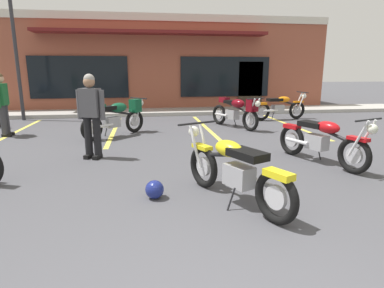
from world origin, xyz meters
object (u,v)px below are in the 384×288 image
Objects in this scene: person_by_back_row at (91,111)px; helmet_on_pavement at (155,189)px; motorcycle_foreground_classic at (234,169)px; person_in_shorts_foreground at (2,101)px; parking_lot_lamp_post at (11,16)px; motorcycle_silver_naked at (237,111)px; motorcycle_blue_standard at (321,140)px; motorcycle_cream_vintage at (280,107)px; motorcycle_orange_scrambler at (118,116)px.

person_by_back_row is 2.70m from helmet_on_pavement.
person_in_shorts_foreground is at bearing 132.77° from motorcycle_foreground_classic.
motorcycle_silver_naked is at bearing -20.26° from parking_lot_lamp_post.
motorcycle_blue_standard is 1.21× the size of person_in_shorts_foreground.
motorcycle_blue_standard is 0.37× the size of parking_lot_lamp_post.
person_by_back_row is (-2.18, 2.58, 0.49)m from motorcycle_foreground_classic.
person_by_back_row is at bearing 166.41° from motorcycle_blue_standard.
motorcycle_silver_naked is at bearing 97.14° from motorcycle_blue_standard.
motorcycle_cream_vintage is 8.69m from person_in_shorts_foreground.
motorcycle_silver_naked is 4.00m from motorcycle_blue_standard.
motorcycle_blue_standard is at bearing -13.59° from person_by_back_row.
motorcycle_foreground_classic and motorcycle_cream_vintage have the same top height.
parking_lot_lamp_post is (-7.03, 2.59, 2.96)m from motorcycle_silver_naked.
motorcycle_silver_naked and motorcycle_cream_vintage have the same top height.
motorcycle_orange_scrambler is 6.41× the size of helmet_on_pavement.
motorcycle_orange_scrambler is at bearing 100.07° from helmet_on_pavement.
motorcycle_silver_naked is 1.17× the size of person_by_back_row.
motorcycle_silver_naked is 7.54× the size of helmet_on_pavement.
person_in_shorts_foreground is (-8.51, -1.68, 0.49)m from motorcycle_cream_vintage.
helmet_on_pavement is at bearing -60.93° from parking_lot_lamp_post.
motorcycle_blue_standard is 7.79× the size of helmet_on_pavement.
motorcycle_blue_standard is at bearing -82.86° from motorcycle_silver_naked.
parking_lot_lamp_post reaches higher than motorcycle_foreground_classic.
motorcycle_foreground_classic and motorcycle_orange_scrambler have the same top height.
motorcycle_orange_scrambler is 0.79× the size of motorcycle_cream_vintage.
person_by_back_row is at bearing -44.93° from person_in_shorts_foreground.
motorcycle_silver_naked is 0.93× the size of motorcycle_cream_vintage.
parking_lot_lamp_post is at bearing 172.59° from motorcycle_cream_vintage.
helmet_on_pavement is (-1.05, 0.28, -0.33)m from motorcycle_foreground_classic.
motorcycle_cream_vintage is 8.08× the size of helmet_on_pavement.
parking_lot_lamp_post is at bearing 120.20° from person_by_back_row.
parking_lot_lamp_post is (-4.35, 7.82, 3.36)m from helmet_on_pavement.
helmet_on_pavement is (-3.18, -1.26, -0.33)m from motorcycle_blue_standard.
person_by_back_row is at bearing -59.80° from parking_lot_lamp_post.
motorcycle_foreground_classic is 0.36× the size of parking_lot_lamp_post.
motorcycle_foreground_classic is at bearing -144.20° from motorcycle_blue_standard.
motorcycle_foreground_classic is at bearing -47.23° from person_in_shorts_foreground.
person_in_shorts_foreground is 0.31× the size of parking_lot_lamp_post.
parking_lot_lamp_post reaches higher than motorcycle_orange_scrambler.
helmet_on_pavement is at bearing 165.01° from motorcycle_foreground_classic.
person_by_back_row reaches higher than helmet_on_pavement.
person_by_back_row is at bearing -143.44° from motorcycle_cream_vintage.
motorcycle_foreground_classic is at bearing -49.79° from person_by_back_row.
motorcycle_cream_vintage is 9.62m from parking_lot_lamp_post.
motorcycle_silver_naked is at bearing 2.36° from person_in_shorts_foreground.
helmet_on_pavement is (1.14, -2.30, -0.82)m from person_by_back_row.
motorcycle_foreground_classic is 2.63m from motorcycle_blue_standard.
motorcycle_blue_standard is (0.50, -3.97, -0.07)m from motorcycle_silver_naked.
motorcycle_orange_scrambler is 1.00× the size of person_by_back_row.
motorcycle_blue_standard and motorcycle_orange_scrambler have the same top height.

